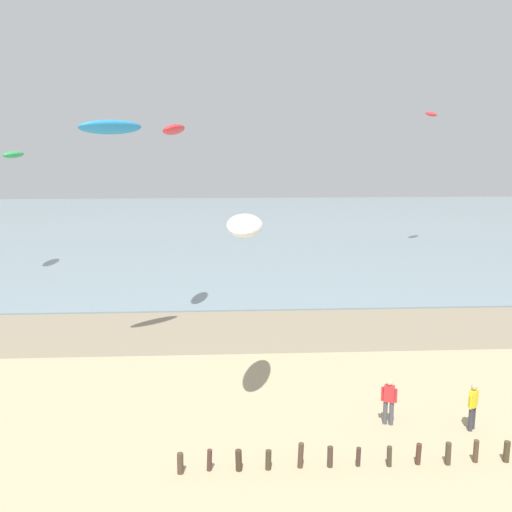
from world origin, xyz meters
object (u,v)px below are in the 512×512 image
person_mid_beach (473,405)px  kite_aloft_5 (13,155)px  kite_aloft_2 (245,225)px  kite_aloft_1 (111,127)px  kite_aloft_0 (174,129)px  kite_aloft_4 (431,114)px  person_by_waterline (389,400)px

person_mid_beach → kite_aloft_5: 35.64m
kite_aloft_2 → kite_aloft_5: (-16.00, 23.50, 1.93)m
kite_aloft_1 → kite_aloft_5: (-10.33, 17.33, -1.56)m
kite_aloft_0 → kite_aloft_5: kite_aloft_0 is taller
person_mid_beach → kite_aloft_0: kite_aloft_0 is taller
kite_aloft_4 → kite_aloft_0: bearing=175.5°
kite_aloft_1 → kite_aloft_2: 9.07m
kite_aloft_2 → kite_aloft_4: kite_aloft_4 is taller
kite_aloft_1 → person_by_waterline: bearing=-73.9°
kite_aloft_0 → person_by_waterline: bearing=-135.0°
kite_aloft_0 → kite_aloft_4: size_ratio=1.26×
person_by_waterline → kite_aloft_5: (-21.08, 24.58, 8.14)m
kite_aloft_1 → kite_aloft_2: bearing=-87.3°
person_mid_beach → kite_aloft_2: (-7.91, 1.64, 6.22)m
kite_aloft_2 → kite_aloft_4: size_ratio=1.52×
person_mid_beach → kite_aloft_5: size_ratio=0.54×
person_mid_beach → person_by_waterline: (-2.83, 0.56, 0.00)m
person_mid_beach → kite_aloft_2: bearing=168.3°
person_by_waterline → kite_aloft_2: kite_aloft_2 is taller
kite_aloft_4 → kite_aloft_2: bearing=-169.4°
kite_aloft_1 → kite_aloft_0: bearing=23.1°
kite_aloft_4 → kite_aloft_5: (-34.14, -9.78, -3.39)m
kite_aloft_2 → kite_aloft_4: bearing=165.0°
person_mid_beach → kite_aloft_5: bearing=133.6°
kite_aloft_5 → kite_aloft_1: bearing=31.7°
person_mid_beach → kite_aloft_4: 38.17m
kite_aloft_0 → kite_aloft_1: (-2.36, -4.65, 0.01)m
kite_aloft_1 → kite_aloft_2: (5.67, -6.16, -3.49)m
person_mid_beach → person_by_waterline: size_ratio=1.00×
kite_aloft_4 → kite_aloft_5: kite_aloft_4 is taller
kite_aloft_2 → kite_aloft_5: kite_aloft_5 is taller
kite_aloft_2 → kite_aloft_5: size_ratio=1.12×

